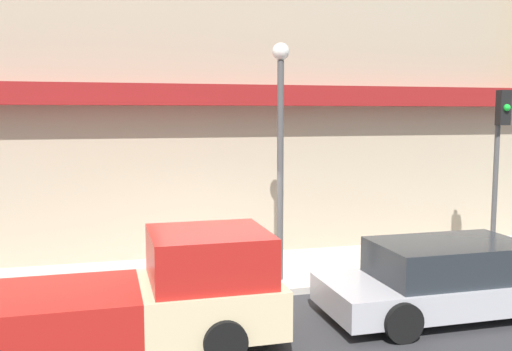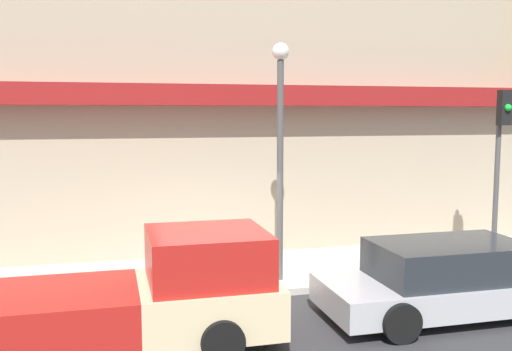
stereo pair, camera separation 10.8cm
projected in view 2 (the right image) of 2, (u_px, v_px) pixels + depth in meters
The scene contains 8 objects.
ground_plane at pixel (224, 301), 11.27m from camera, with size 80.00×80.00×0.00m, color #2D2D30.
sidewalk at pixel (210, 276), 12.80m from camera, with size 36.00×3.20×0.14m.
building at pixel (189, 53), 15.20m from camera, with size 19.80×3.80×10.60m.
pickup_truck at pixel (128, 299), 9.00m from camera, with size 5.57×2.19×1.81m.
parked_car at pixel (448, 279), 10.43m from camera, with size 4.70×2.11×1.37m.
fire_hydrant at pixel (378, 254), 13.07m from camera, with size 0.17×0.17×0.68m.
street_lamp at pixel (280, 132), 11.93m from camera, with size 0.36×0.36×5.01m.
traffic_light at pixel (500, 147), 13.17m from camera, with size 0.28×0.42×4.08m.
Camera 2 is at (-2.12, -10.74, 3.70)m, focal length 40.00 mm.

